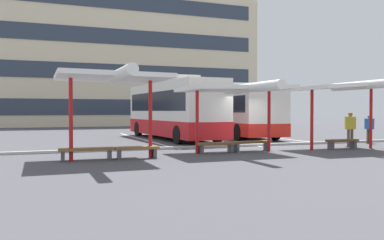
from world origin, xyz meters
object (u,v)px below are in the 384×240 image
at_px(waiting_passenger_1, 369,127).
at_px(waiting_shelter_1, 237,90).
at_px(bench_4, 342,142).
at_px(coach_bus_1, 230,112).
at_px(bench_1, 137,150).
at_px(bench_0, 86,151).
at_px(waiting_shelter_2, 347,87).
at_px(bench_2, 216,145).
at_px(bench_3, 252,143).
at_px(waiting_shelter_0, 113,78).
at_px(waiting_passenger_2, 350,126).
at_px(coach_bus_0, 173,111).

bearing_deg(waiting_passenger_1, waiting_shelter_1, -167.12).
bearing_deg(bench_4, coach_bus_1, 92.58).
distance_m(coach_bus_1, bench_1, 14.42).
bearing_deg(bench_0, bench_1, -2.76).
bearing_deg(coach_bus_1, waiting_shelter_2, -87.48).
height_order(bench_2, bench_3, same).
distance_m(bench_0, waiting_shelter_2, 11.72).
distance_m(bench_0, bench_2, 5.35).
relative_size(bench_4, waiting_passenger_1, 1.02).
distance_m(coach_bus_1, waiting_shelter_0, 15.17).
distance_m(bench_1, waiting_passenger_1, 13.78).
xyz_separation_m(bench_1, waiting_shelter_1, (4.41, 0.57, 2.31)).
bearing_deg(bench_2, bench_3, 6.58).
bearing_deg(bench_3, bench_2, -173.42).
bearing_deg(waiting_shelter_0, bench_3, 10.70).
bearing_deg(bench_3, bench_4, -8.30).
distance_m(bench_4, waiting_passenger_1, 4.54).
bearing_deg(waiting_passenger_2, bench_1, -172.10).
relative_size(waiting_shelter_1, bench_4, 3.25).
bearing_deg(waiting_passenger_2, waiting_shelter_0, -171.65).
distance_m(waiting_shelter_0, bench_4, 10.88).
distance_m(bench_1, bench_3, 5.39).
bearing_deg(waiting_passenger_1, waiting_shelter_2, -145.87).
height_order(coach_bus_1, waiting_passenger_2, coach_bus_1).
relative_size(bench_1, waiting_passenger_1, 1.05).
xyz_separation_m(bench_2, bench_4, (6.15, -0.43, -0.00)).
relative_size(bench_0, bench_2, 1.17).
xyz_separation_m(coach_bus_1, bench_4, (0.48, -10.73, -1.31)).
bearing_deg(waiting_shelter_1, coach_bus_1, 65.56).
distance_m(bench_3, waiting_shelter_2, 5.09).
distance_m(waiting_passenger_1, waiting_passenger_2, 2.53).
distance_m(waiting_shelter_1, bench_3, 2.50).
relative_size(coach_bus_0, bench_0, 5.62).
bearing_deg(coach_bus_0, bench_3, -84.39).
distance_m(bench_1, waiting_shelter_1, 5.01).
relative_size(coach_bus_0, waiting_shelter_0, 2.10).
bearing_deg(waiting_passenger_2, bench_3, -174.14).
xyz_separation_m(waiting_shelter_1, waiting_passenger_1, (9.10, 2.08, -1.77)).
distance_m(waiting_shelter_1, waiting_shelter_2, 5.28).
bearing_deg(coach_bus_0, waiting_shelter_2, -61.07).
xyz_separation_m(waiting_shelter_1, waiting_passenger_2, (6.82, 0.99, -1.66)).
relative_size(bench_2, waiting_passenger_1, 1.06).
bearing_deg(bench_2, bench_1, -168.02).
xyz_separation_m(coach_bus_0, bench_4, (5.18, -9.09, -1.43)).
bearing_deg(bench_1, waiting_shelter_0, -166.21).
height_order(waiting_shelter_0, bench_2, waiting_shelter_0).
height_order(bench_1, bench_3, same).
distance_m(bench_0, bench_3, 7.16).
height_order(bench_0, waiting_shelter_1, waiting_shelter_1).
bearing_deg(coach_bus_0, bench_0, -123.97).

